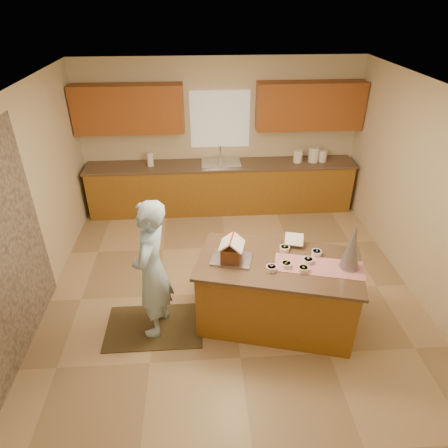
{
  "coord_description": "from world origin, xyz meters",
  "views": [
    {
      "loc": [
        -0.4,
        -4.23,
        3.65
      ],
      "look_at": [
        -0.1,
        0.2,
        1.0
      ],
      "focal_mm": 31.8,
      "sensor_mm": 36.0,
      "label": 1
    }
  ],
  "objects_px": {
    "tinsel_tree": "(352,247)",
    "boy": "(152,270)",
    "island_base": "(276,294)",
    "gingerbread_house": "(232,250)"
  },
  "relations": [
    {
      "from": "boy",
      "to": "island_base",
      "type": "bearing_deg",
      "value": 102.36
    },
    {
      "from": "tinsel_tree",
      "to": "gingerbread_house",
      "type": "relative_size",
      "value": 1.62
    },
    {
      "from": "tinsel_tree",
      "to": "gingerbread_house",
      "type": "bearing_deg",
      "value": 169.74
    },
    {
      "from": "tinsel_tree",
      "to": "gingerbread_house",
      "type": "xyz_separation_m",
      "value": [
        -1.32,
        0.24,
        -0.15
      ]
    },
    {
      "from": "tinsel_tree",
      "to": "boy",
      "type": "distance_m",
      "value": 2.26
    },
    {
      "from": "tinsel_tree",
      "to": "boy",
      "type": "relative_size",
      "value": 0.31
    },
    {
      "from": "island_base",
      "to": "tinsel_tree",
      "type": "distance_m",
      "value": 1.09
    },
    {
      "from": "island_base",
      "to": "gingerbread_house",
      "type": "distance_m",
      "value": 0.82
    },
    {
      "from": "tinsel_tree",
      "to": "island_base",
      "type": "bearing_deg",
      "value": 169.1
    },
    {
      "from": "gingerbread_house",
      "to": "boy",
      "type": "bearing_deg",
      "value": -173.9
    }
  ]
}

